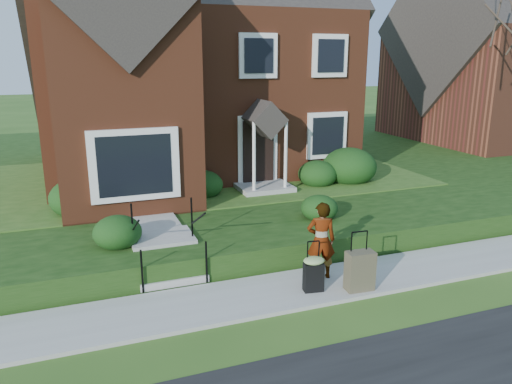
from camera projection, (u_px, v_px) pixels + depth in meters
name	position (u px, v px, depth m)	size (l,w,h in m)	color
ground	(306.00, 289.00, 10.18)	(120.00, 120.00, 0.00)	#2D5119
sidewalk	(306.00, 287.00, 10.17)	(60.00, 1.60, 0.08)	#9E9B93
terrace	(278.00, 160.00, 21.30)	(44.00, 20.00, 0.60)	black
walkway	(144.00, 206.00, 13.69)	(1.20, 6.00, 0.06)	#9E9B93
main_house	(183.00, 36.00, 17.40)	(10.40, 10.20, 9.40)	brown
neighbour_house	(507.00, 42.00, 24.12)	(9.40, 8.00, 9.20)	brown
front_steps	(166.00, 252.00, 10.88)	(1.40, 2.02, 1.50)	#9E9B93
foundation_shrubs	(257.00, 179.00, 14.65)	(10.06, 4.68, 1.25)	#10340F
woman	(321.00, 240.00, 10.35)	(0.60, 0.39, 1.65)	#999999
suitcase_black	(314.00, 272.00, 9.84)	(0.47, 0.41, 1.04)	black
suitcase_olive	(360.00, 271.00, 9.89)	(0.58, 0.35, 1.21)	#4E4834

